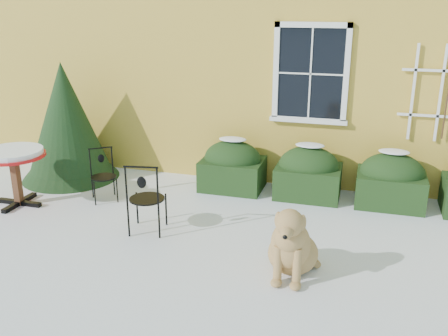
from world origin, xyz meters
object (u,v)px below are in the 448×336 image
(bistro_table, at_px, (13,159))
(patio_chair_far, at_px, (103,175))
(evergreen_shrub, at_px, (67,133))
(patio_chair_near, at_px, (146,198))
(dog, at_px, (291,246))

(bistro_table, xyz_separation_m, patio_chair_far, (1.20, 0.60, -0.34))
(evergreen_shrub, xyz_separation_m, patio_chair_near, (2.32, -1.72, -0.33))
(evergreen_shrub, bearing_deg, patio_chair_near, -36.55)
(bistro_table, distance_m, patio_chair_far, 1.38)
(evergreen_shrub, bearing_deg, bistro_table, -92.94)
(bistro_table, height_order, dog, dog)
(patio_chair_near, xyz_separation_m, dog, (2.13, -0.61, -0.13))
(evergreen_shrub, height_order, patio_chair_far, evergreen_shrub)
(bistro_table, height_order, patio_chair_near, patio_chair_near)
(evergreen_shrub, distance_m, dog, 5.04)
(evergreen_shrub, distance_m, bistro_table, 1.39)
(bistro_table, relative_size, patio_chair_near, 0.96)
(patio_chair_far, bearing_deg, evergreen_shrub, 108.68)
(bistro_table, relative_size, patio_chair_far, 1.16)
(bistro_table, bearing_deg, patio_chair_near, -7.92)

